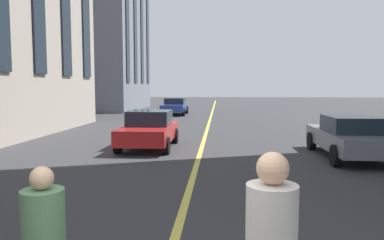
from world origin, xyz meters
The scene contains 5 objects.
lane_centre_line centered at (20.00, 0.00, 0.00)m, with size 80.00×0.16×0.01m.
car_grey_parked_a centered at (10.17, -4.90, 0.70)m, with size 4.40×1.95×1.37m.
car_blue_far centered at (28.41, 3.01, 0.70)m, with size 4.40×1.95×1.37m.
car_red_trailing centered at (11.69, 1.98, 0.70)m, with size 3.90×1.89×1.40m.
building_left_near centered at (35.43, 14.10, 9.64)m, with size 12.39×13.33×19.29m.
Camera 1 is at (-2.21, -0.67, 2.31)m, focal length 35.13 mm.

